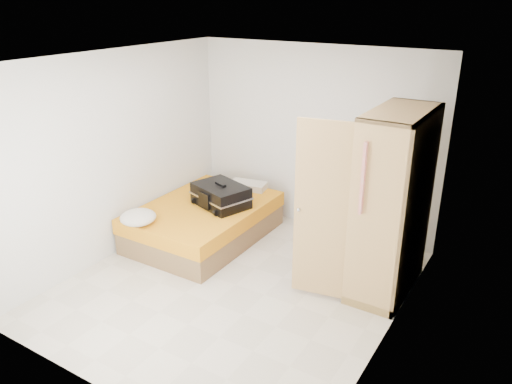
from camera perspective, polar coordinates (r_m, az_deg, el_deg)
The scene contains 7 objects.
room at distance 5.42m, azimuth -2.55°, elevation 1.13°, with size 4.00×4.02×2.60m.
bed at distance 6.99m, azimuth -5.93°, elevation -3.37°, with size 1.42×2.02×0.50m.
wardrobe at distance 5.68m, azimuth 14.70°, elevation -1.89°, with size 1.16×1.28×2.10m.
person at distance 5.92m, azimuth 8.57°, elevation -2.33°, with size 0.59×0.39×1.63m, color red.
suitcase at distance 6.81m, azimuth -4.07°, elevation -0.39°, with size 0.88×0.75×0.32m.
round_cushion at distance 6.45m, azimuth -13.33°, elevation -2.83°, with size 0.45×0.45×0.17m, color beige.
pillow at distance 7.41m, azimuth -0.91°, elevation 0.76°, with size 0.54×0.27×0.10m, color beige.
Camera 1 is at (2.87, -4.18, 3.22)m, focal length 35.00 mm.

